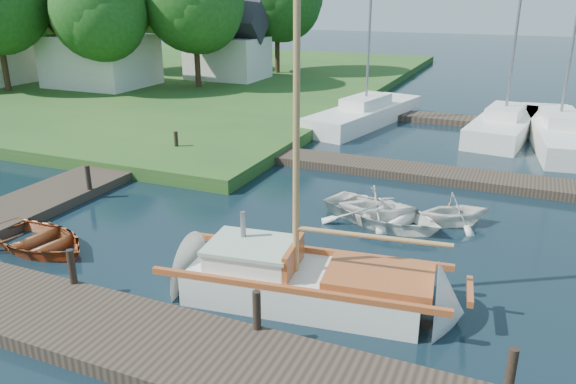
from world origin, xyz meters
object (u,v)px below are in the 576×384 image
at_px(house_a, 100,47).
at_px(mooring_post_2, 257,310).
at_px(sailboat, 312,286).
at_px(tree_5, 27,4).
at_px(mooring_post_3, 511,370).
at_px(mooring_post_5, 176,141).
at_px(mooring_post_4, 88,178).
at_px(marina_boat_0, 366,113).
at_px(tender_b, 378,202).
at_px(dinghy, 37,236).
at_px(tender_c, 383,210).
at_px(marina_boat_2, 504,124).
at_px(marina_boat_3, 558,130).
at_px(tender_d, 456,207).
at_px(house_c, 228,48).
at_px(tree_2, 99,11).
at_px(tree_3, 194,0).
at_px(mooring_post_1, 72,267).

bearing_deg(house_a, mooring_post_2, -44.33).
height_order(sailboat, tree_5, sailboat).
height_order(mooring_post_3, mooring_post_5, same).
distance_m(mooring_post_3, mooring_post_4, 13.93).
bearing_deg(mooring_post_4, marina_boat_0, 69.39).
xyz_separation_m(mooring_post_2, tree_5, (-31.50, 25.05, 4.72)).
bearing_deg(tender_b, tree_5, 46.90).
bearing_deg(tender_b, dinghy, 110.95).
height_order(dinghy, tender_c, tender_c).
height_order(mooring_post_3, marina_boat_2, marina_boat_2).
xyz_separation_m(mooring_post_3, marina_boat_2, (-1.17, 19.05, -0.12)).
bearing_deg(marina_boat_3, tender_d, 158.41).
bearing_deg(mooring_post_2, house_c, 119.86).
distance_m(tender_b, tree_5, 37.23).
height_order(tree_2, tree_3, tree_3).
xyz_separation_m(dinghy, tree_3, (-8.37, 21.55, 5.46)).
bearing_deg(tender_b, sailboat, 164.74).
xyz_separation_m(tender_c, tender_d, (1.94, 0.64, 0.16)).
height_order(tender_c, marina_boat_3, marina_boat_3).
bearing_deg(tree_5, tender_d, -27.33).
xyz_separation_m(mooring_post_3, marina_boat_3, (1.10, 18.72, -0.12)).
bearing_deg(marina_boat_0, mooring_post_3, -145.45).
distance_m(house_c, tree_3, 5.10).
relative_size(mooring_post_2, tree_3, 0.09).
relative_size(tender_d, tree_5, 0.25).
xyz_separation_m(mooring_post_5, marina_boat_2, (11.83, 9.05, -0.12)).
distance_m(mooring_post_4, tree_3, 20.02).
relative_size(house_c, tree_5, 0.65).
relative_size(mooring_post_4, tender_b, 0.36).
xyz_separation_m(sailboat, tender_b, (0.16, 4.92, 0.25)).
bearing_deg(tender_c, mooring_post_1, 161.88).
bearing_deg(dinghy, marina_boat_0, -2.45).
relative_size(marina_boat_3, tree_2, 1.59).
distance_m(mooring_post_3, marina_boat_3, 18.75).
height_order(tender_b, tender_c, tender_b).
bearing_deg(mooring_post_4, tree_2, 128.05).
xyz_separation_m(tender_c, tree_5, (-32.25, 18.31, 5.04)).
xyz_separation_m(mooring_post_1, tender_c, (5.26, 6.74, -0.32)).
xyz_separation_m(dinghy, marina_boat_3, (12.73, 17.22, 0.23)).
bearing_deg(tender_c, tree_2, 78.53).
xyz_separation_m(mooring_post_4, tree_2, (-11.00, 14.05, 4.55)).
bearing_deg(marina_boat_0, tender_d, -140.54).
bearing_deg(mooring_post_5, mooring_post_2, -49.64).
distance_m(marina_boat_2, marina_boat_3, 2.30).
bearing_deg(tree_3, marina_boat_2, -11.98).
bearing_deg(marina_boat_0, dinghy, 179.84).
height_order(mooring_post_2, tree_2, tree_2).
bearing_deg(dinghy, marina_boat_2, -20.70).
xyz_separation_m(marina_boat_2, tree_5, (-34.83, 6.00, 4.84)).
relative_size(tender_b, house_c, 0.42).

